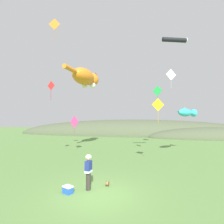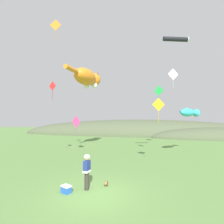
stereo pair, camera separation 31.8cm
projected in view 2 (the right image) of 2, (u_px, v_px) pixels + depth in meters
ground_plane at (95, 194)px, 8.40m from camera, size 120.00×120.00×0.00m
distant_hill_ridge at (147, 136)px, 37.95m from camera, size 56.20×13.64×6.97m
festival_attendant at (87, 171)px, 8.99m from camera, size 0.32×0.45×1.77m
kite_spool at (106, 183)px, 9.46m from camera, size 0.15×0.27×0.27m
picnic_cooler at (66, 189)px, 8.58m from camera, size 0.58×0.50×0.36m
kite_giant_cat at (87, 78)px, 20.35m from camera, size 2.47×7.10×2.16m
kite_fish_windsock at (189, 112)px, 17.70m from camera, size 2.60×2.98×0.96m
kite_tube_streamer at (176, 39)px, 14.15m from camera, size 2.07×0.97×0.44m
kite_diamond_pink at (76, 122)px, 18.99m from camera, size 1.22×0.61×2.25m
kite_diamond_green at (159, 91)px, 16.11m from camera, size 0.85×0.50×1.87m
kite_diamond_gold at (158, 105)px, 12.95m from camera, size 0.91×0.36×1.87m
kite_diamond_red at (52, 86)px, 15.85m from camera, size 0.84×0.27×1.78m
kite_diamond_white at (173, 74)px, 19.76m from camera, size 1.17×0.61×2.21m
kite_diamond_orange at (56, 25)px, 15.18m from camera, size 0.97×0.17×1.88m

